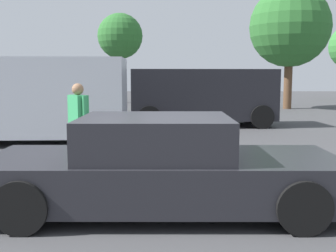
{
  "coord_description": "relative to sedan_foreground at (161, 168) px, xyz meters",
  "views": [
    {
      "loc": [
        0.37,
        -5.62,
        1.82
      ],
      "look_at": [
        0.13,
        1.75,
        0.9
      ],
      "focal_mm": 44.35,
      "sensor_mm": 36.0,
      "label": 1
    }
  ],
  "objects": [
    {
      "name": "van_white",
      "position": [
        -3.84,
        5.46,
        0.62
      ],
      "size": [
        5.33,
        2.44,
        2.25
      ],
      "rotation": [
        0.0,
        0.0,
        0.07
      ],
      "color": "#B2B7C1",
      "rests_on": "ground_plane"
    },
    {
      "name": "ground_plane",
      "position": [
        -0.1,
        0.25,
        -0.59
      ],
      "size": [
        80.0,
        80.0,
        0.0
      ],
      "primitive_type": "plane",
      "color": "#424244"
    },
    {
      "name": "pedestrian",
      "position": [
        -1.73,
        2.55,
        0.39
      ],
      "size": [
        0.45,
        0.46,
        1.65
      ],
      "rotation": [
        0.0,
        0.0,
        0.75
      ],
      "color": "gray",
      "rests_on": "ground_plane"
    },
    {
      "name": "tree_back_center",
      "position": [
        -3.65,
        21.29,
        3.6
      ],
      "size": [
        2.86,
        2.86,
        5.67
      ],
      "color": "brown",
      "rests_on": "ground_plane"
    },
    {
      "name": "tree_back_right",
      "position": [
        5.89,
        16.86,
        3.69
      ],
      "size": [
        4.19,
        4.19,
        6.39
      ],
      "color": "brown",
      "rests_on": "ground_plane"
    },
    {
      "name": "suv_dark",
      "position": [
        0.98,
        9.31,
        0.51
      ],
      "size": [
        5.17,
        2.58,
        2.0
      ],
      "rotation": [
        0.0,
        0.0,
        3.25
      ],
      "color": "black",
      "rests_on": "ground_plane"
    },
    {
      "name": "sedan_foreground",
      "position": [
        0.0,
        0.0,
        0.0
      ],
      "size": [
        4.66,
        1.95,
        1.27
      ],
      "rotation": [
        0.0,
        0.0,
        0.03
      ],
      "color": "#232328",
      "rests_on": "ground_plane"
    }
  ]
}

